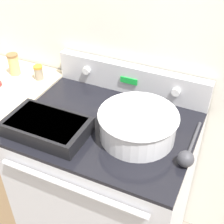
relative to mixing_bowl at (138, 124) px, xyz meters
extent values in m
cube|color=silver|center=(-0.16, 0.38, 0.24)|extent=(8.00, 0.05, 2.50)
cube|color=#BCBCC1|center=(-0.16, 0.03, -0.55)|extent=(0.81, 0.63, 0.92)
cube|color=black|center=(-0.16, 0.03, -0.08)|extent=(0.81, 0.63, 0.02)
cylinder|color=silver|center=(-0.16, -0.31, -0.15)|extent=(0.66, 0.02, 0.02)
cube|color=#BCBCC1|center=(-0.16, 0.32, 0.01)|extent=(0.81, 0.05, 0.15)
cylinder|color=white|center=(-0.40, 0.28, 0.01)|extent=(0.04, 0.02, 0.04)
cylinder|color=white|center=(0.08, 0.28, 0.01)|extent=(0.04, 0.02, 0.04)
cube|color=green|center=(-0.16, 0.28, 0.01)|extent=(0.09, 0.01, 0.03)
cube|color=tan|center=(-0.86, 0.03, -0.55)|extent=(0.59, 0.63, 0.92)
cylinder|color=silver|center=(0.00, 0.00, -0.01)|extent=(0.32, 0.32, 0.12)
torus|color=silver|center=(0.00, 0.00, 0.05)|extent=(0.34, 0.34, 0.01)
cylinder|color=beige|center=(0.00, 0.00, 0.03)|extent=(0.30, 0.30, 0.02)
cube|color=black|center=(-0.36, -0.14, -0.04)|extent=(0.36, 0.22, 0.07)
cube|color=beige|center=(-0.36, -0.14, -0.02)|extent=(0.31, 0.19, 0.04)
cylinder|color=#333338|center=(0.23, 0.06, -0.06)|extent=(0.01, 0.28, 0.01)
sphere|color=#333338|center=(0.23, -0.08, -0.04)|extent=(0.07, 0.07, 0.07)
cylinder|color=gray|center=(-0.65, 0.21, -0.02)|extent=(0.05, 0.05, 0.07)
cylinder|color=orange|center=(-0.65, 0.21, 0.02)|extent=(0.05, 0.05, 0.01)
cylinder|color=tan|center=(-0.81, 0.20, 0.00)|extent=(0.06, 0.06, 0.11)
cylinder|color=brown|center=(-0.81, 0.20, 0.06)|extent=(0.06, 0.06, 0.01)
camera|label=1|loc=(0.33, -0.97, 0.83)|focal=50.00mm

